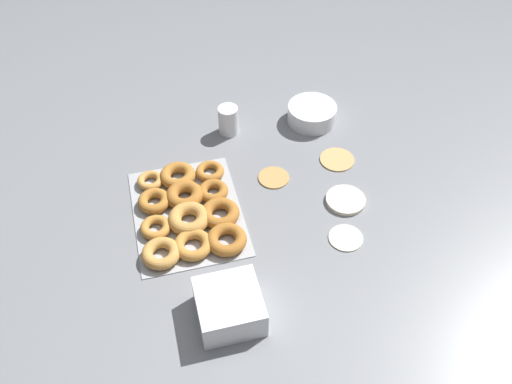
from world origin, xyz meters
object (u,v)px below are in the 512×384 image
at_px(pancake_3, 337,159).
at_px(pancake_2, 346,200).
at_px(pancake_1, 273,177).
at_px(batter_bowl, 312,114).
at_px(pancake_0, 346,237).
at_px(donut_tray, 189,211).
at_px(paper_cup, 228,120).
at_px(container_stack, 229,306).

bearing_deg(pancake_3, pancake_2, -12.37).
distance_m(pancake_1, pancake_3, 0.22).
bearing_deg(pancake_3, batter_bowl, -175.17).
relative_size(pancake_0, donut_tray, 0.24).
xyz_separation_m(pancake_1, donut_tray, (0.09, -0.27, 0.01)).
bearing_deg(pancake_0, paper_cup, -157.62).
bearing_deg(pancake_0, container_stack, -66.57).
relative_size(pancake_1, donut_tray, 0.24).
height_order(donut_tray, batter_bowl, batter_bowl).
distance_m(batter_bowl, container_stack, 0.79).
height_order(pancake_1, container_stack, container_stack).
height_order(pancake_3, paper_cup, paper_cup).
xyz_separation_m(container_stack, paper_cup, (-0.68, 0.15, 0.01)).
xyz_separation_m(pancake_0, pancake_1, (-0.27, -0.13, 0.00)).
xyz_separation_m(batter_bowl, container_stack, (0.66, -0.43, 0.01)).
distance_m(pancake_1, donut_tray, 0.29).
height_order(pancake_1, batter_bowl, batter_bowl).
xyz_separation_m(pancake_0, pancake_3, (-0.30, 0.09, 0.00)).
relative_size(pancake_2, container_stack, 0.75).
bearing_deg(container_stack, pancake_3, 135.75).
height_order(pancake_0, pancake_3, same).
bearing_deg(container_stack, pancake_2, 124.91).
xyz_separation_m(pancake_1, pancake_2, (0.14, 0.18, 0.00)).
xyz_separation_m(pancake_0, container_stack, (0.16, -0.36, 0.04)).
bearing_deg(pancake_2, donut_tray, -97.44).
distance_m(pancake_1, container_stack, 0.49).
bearing_deg(batter_bowl, pancake_2, -3.14).
distance_m(pancake_1, pancake_2, 0.23).
relative_size(pancake_1, container_stack, 0.61).
xyz_separation_m(pancake_0, batter_bowl, (-0.51, 0.07, 0.03)).
xyz_separation_m(pancake_1, batter_bowl, (-0.23, 0.20, 0.03)).
xyz_separation_m(pancake_3, donut_tray, (0.11, -0.49, 0.01)).
height_order(container_stack, paper_cup, paper_cup).
distance_m(pancake_0, donut_tray, 0.44).
xyz_separation_m(pancake_0, donut_tray, (-0.19, -0.40, 0.01)).
relative_size(container_stack, paper_cup, 1.58).
bearing_deg(batter_bowl, pancake_0, -7.74).
relative_size(donut_tray, paper_cup, 4.08).
bearing_deg(pancake_1, pancake_0, 25.34).
xyz_separation_m(donut_tray, container_stack, (0.34, 0.04, 0.02)).
bearing_deg(batter_bowl, pancake_3, 4.83).
distance_m(pancake_2, paper_cup, 0.47).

